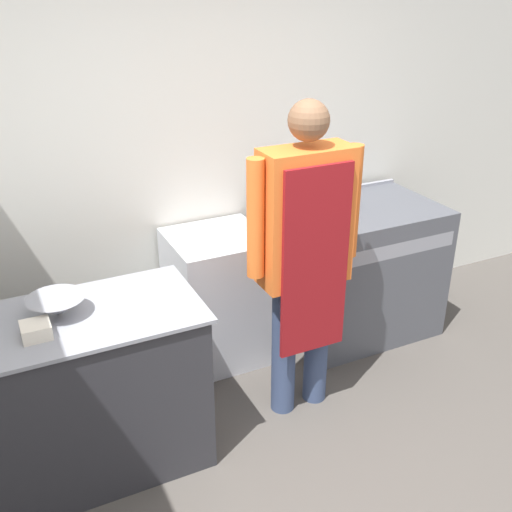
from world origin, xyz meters
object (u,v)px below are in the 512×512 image
stove (359,269)px  person_cook (305,246)px  fridge_unit (219,297)px  stock_pot (326,188)px  mixing_bowl (57,306)px  plastic_tub (36,330)px

stove → person_cook: bearing=-144.1°
fridge_unit → stock_pot: 1.02m
person_cook → mixing_bowl: (-1.29, 0.09, -0.10)m
mixing_bowl → plastic_tub: size_ratio=2.16×
stove → mixing_bowl: bearing=-166.9°
stove → mixing_bowl: (-2.09, -0.49, 0.48)m
fridge_unit → plastic_tub: (-1.17, -0.75, 0.50)m
stove → plastic_tub: 2.34m
stove → plastic_tub: plastic_tub is taller
stove → plastic_tub: bearing=-163.9°
mixing_bowl → plastic_tub: (-0.12, -0.15, -0.01)m
stove → mixing_bowl: 2.20m
stove → person_cook: person_cook is taller
mixing_bowl → stock_pot: size_ratio=1.09×
fridge_unit → person_cook: size_ratio=0.48×
stove → stock_pot: stock_pot is taller
stove → mixing_bowl: mixing_bowl is taller
fridge_unit → person_cook: (0.23, -0.69, 0.61)m
stove → person_cook: size_ratio=0.56×
stock_pot → plastic_tub: bearing=-158.7°
plastic_tub → stock_pot: bearing=21.3°
plastic_tub → person_cook: bearing=2.3°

